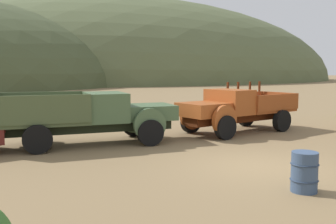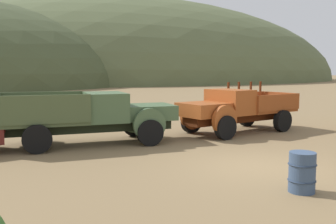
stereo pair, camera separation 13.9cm
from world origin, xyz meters
name	(u,v)px [view 1 (the left image)]	position (x,y,z in m)	size (l,w,h in m)	color
ground_plane	(261,167)	(0.00, 0.00, 0.00)	(300.00, 300.00, 0.00)	olive
hill_distant	(124,81)	(25.69, 84.01, 0.00)	(117.03, 72.49, 39.90)	#56603D
truck_weathered_green	(101,116)	(-3.04, 5.41, 1.02)	(6.47, 2.89, 1.91)	#232B1B
truck_oxide_orange	(231,110)	(2.69, 5.34, 1.00)	(5.95, 3.15, 2.16)	#51220D
oil_drum_by_truck	(304,172)	(-0.59, -2.18, 0.45)	(0.63, 0.63, 0.91)	#384C6B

